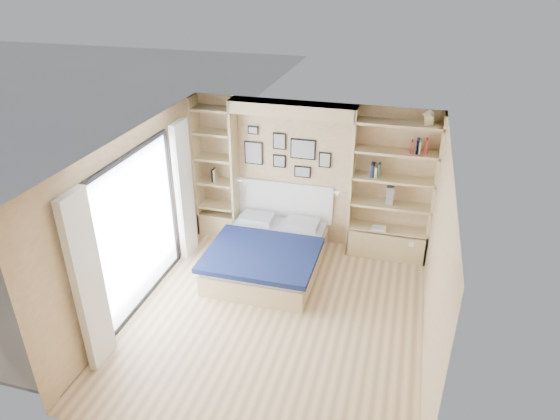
# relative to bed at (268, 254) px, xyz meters

# --- Properties ---
(ground) EXTENTS (4.50, 4.50, 0.00)m
(ground) POSITION_rel_bed_xyz_m (0.45, -1.19, -0.27)
(ground) COLOR #D4B783
(ground) RESTS_ON ground
(room_shell) EXTENTS (4.50, 4.50, 4.50)m
(room_shell) POSITION_rel_bed_xyz_m (0.06, 0.33, 0.81)
(room_shell) COLOR tan
(room_shell) RESTS_ON ground
(bed) EXTENTS (1.68, 2.10, 1.07)m
(bed) POSITION_rel_bed_xyz_m (0.00, 0.00, 0.00)
(bed) COLOR #D4BA84
(bed) RESTS_ON ground
(photo_gallery) EXTENTS (1.48, 0.02, 0.82)m
(photo_gallery) POSITION_rel_bed_xyz_m (-0.00, 1.04, 1.33)
(photo_gallery) COLOR black
(photo_gallery) RESTS_ON ground
(reading_lamps) EXTENTS (1.92, 0.12, 0.15)m
(reading_lamps) POSITION_rel_bed_xyz_m (0.15, 0.81, 0.83)
(reading_lamps) COLOR silver
(reading_lamps) RESTS_ON ground
(shelf_decor) EXTENTS (3.55, 0.23, 2.03)m
(shelf_decor) POSITION_rel_bed_xyz_m (1.53, 0.88, 1.42)
(shelf_decor) COLOR navy
(shelf_decor) RESTS_ON ground
(deck) EXTENTS (3.20, 4.00, 0.05)m
(deck) POSITION_rel_bed_xyz_m (-3.15, -1.19, -0.27)
(deck) COLOR #685A4D
(deck) RESTS_ON ground
(deck_chair) EXTENTS (0.50, 0.77, 0.75)m
(deck_chair) POSITION_rel_bed_xyz_m (-2.40, -1.07, 0.08)
(deck_chair) COLOR tan
(deck_chair) RESTS_ON ground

